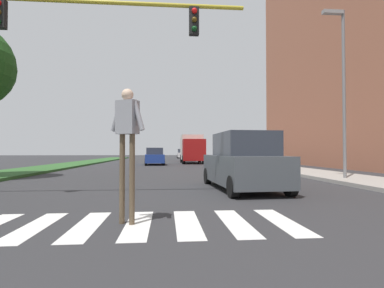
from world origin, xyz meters
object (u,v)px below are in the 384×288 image
(street_lamp_right, at_px, (342,78))
(sedan_distant, at_px, (187,155))
(pedestrian_performer, at_px, (127,133))
(suv_crossing, at_px, (243,163))
(traffic_light_gantry, at_px, (1,39))
(sedan_midblock, at_px, (154,157))
(truck_box_delivery, at_px, (192,148))
(sedan_far_horizon, at_px, (182,154))

(street_lamp_right, bearing_deg, sedan_distant, 100.18)
(pedestrian_performer, bearing_deg, suv_crossing, 53.85)
(traffic_light_gantry, height_order, sedan_distant, traffic_light_gantry)
(sedan_midblock, xyz_separation_m, truck_box_delivery, (3.97, 3.47, 0.86))
(pedestrian_performer, height_order, sedan_midblock, pedestrian_performer)
(sedan_distant, bearing_deg, pedestrian_performer, -95.89)
(suv_crossing, bearing_deg, pedestrian_performer, -126.15)
(sedan_midblock, xyz_separation_m, sedan_far_horizon, (4.10, 26.13, 0.03))
(pedestrian_performer, xyz_separation_m, sedan_midblock, (-0.43, 23.56, -0.89))
(suv_crossing, bearing_deg, sedan_distant, 89.65)
(sedan_distant, height_order, sedan_far_horizon, sedan_distant)
(pedestrian_performer, bearing_deg, street_lamp_right, 39.32)
(street_lamp_right, xyz_separation_m, suv_crossing, (-5.14, -2.35, -3.66))
(street_lamp_right, bearing_deg, truck_box_delivery, 103.94)
(sedan_far_horizon, bearing_deg, sedan_distant, -90.40)
(suv_crossing, distance_m, truck_box_delivery, 22.41)
(street_lamp_right, xyz_separation_m, sedan_far_horizon, (-4.85, 42.71, -3.80))
(street_lamp_right, relative_size, truck_box_delivery, 1.21)
(street_lamp_right, height_order, sedan_far_horizon, street_lamp_right)
(traffic_light_gantry, height_order, pedestrian_performer, traffic_light_gantry)
(pedestrian_performer, distance_m, sedan_far_horizon, 49.83)
(pedestrian_performer, height_order, sedan_distant, pedestrian_performer)
(traffic_light_gantry, height_order, sedan_far_horizon, traffic_light_gantry)
(truck_box_delivery, bearing_deg, sedan_midblock, -138.87)
(suv_crossing, bearing_deg, sedan_far_horizon, 89.63)
(suv_crossing, relative_size, sedan_far_horizon, 1.14)
(pedestrian_performer, relative_size, suv_crossing, 0.53)
(street_lamp_right, bearing_deg, sedan_far_horizon, 96.48)
(sedan_far_horizon, bearing_deg, traffic_light_gantry, -99.08)
(street_lamp_right, height_order, pedestrian_performer, street_lamp_right)
(suv_crossing, bearing_deg, sedan_midblock, 101.37)
(traffic_light_gantry, bearing_deg, pedestrian_performer, -37.57)
(street_lamp_right, relative_size, sedan_distant, 1.76)
(street_lamp_right, distance_m, pedestrian_performer, 11.39)
(street_lamp_right, height_order, sedan_distant, street_lamp_right)
(sedan_distant, bearing_deg, truck_box_delivery, -90.17)
(sedan_far_horizon, relative_size, truck_box_delivery, 0.67)
(pedestrian_performer, distance_m, sedan_midblock, 23.58)
(sedan_distant, bearing_deg, street_lamp_right, -79.82)
(sedan_far_horizon, bearing_deg, sedan_midblock, -98.92)
(traffic_light_gantry, relative_size, sedan_midblock, 2.13)
(street_lamp_right, bearing_deg, pedestrian_performer, -140.68)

